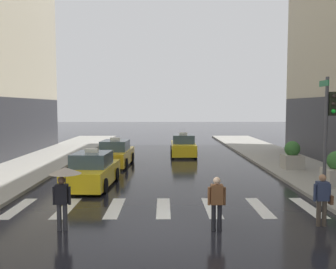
# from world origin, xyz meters

# --- Properties ---
(ground_plane) EXTENTS (160.00, 160.00, 0.00)m
(ground_plane) POSITION_xyz_m (0.00, 0.00, 0.00)
(ground_plane) COLOR black
(crosswalk_markings) EXTENTS (11.30, 2.80, 0.01)m
(crosswalk_markings) POSITION_xyz_m (-0.00, 3.00, 0.00)
(crosswalk_markings) COLOR silver
(crosswalk_markings) RESTS_ON ground
(traffic_light_pole) EXTENTS (0.44, 0.84, 4.80)m
(traffic_light_pole) POSITION_xyz_m (6.67, 4.31, 3.26)
(traffic_light_pole) COLOR #47474C
(traffic_light_pole) RESTS_ON curb_right
(taxi_lead) EXTENTS (2.12, 4.63, 1.80)m
(taxi_lead) POSITION_xyz_m (-3.35, 6.70, 0.72)
(taxi_lead) COLOR yellow
(taxi_lead) RESTS_ON ground
(taxi_second) EXTENTS (2.12, 4.63, 1.80)m
(taxi_second) POSITION_xyz_m (-3.09, 12.89, 0.72)
(taxi_second) COLOR gold
(taxi_second) RESTS_ON ground
(taxi_third) EXTENTS (1.95, 4.55, 1.80)m
(taxi_third) POSITION_xyz_m (1.50, 17.61, 0.72)
(taxi_third) COLOR yellow
(taxi_third) RESTS_ON ground
(pedestrian_with_umbrella) EXTENTS (0.96, 0.96, 1.94)m
(pedestrian_with_umbrella) POSITION_xyz_m (-3.00, 0.55, 1.52)
(pedestrian_with_umbrella) COLOR #333338
(pedestrian_with_umbrella) RESTS_ON ground
(pedestrian_with_handbag) EXTENTS (0.60, 0.24, 1.65)m
(pedestrian_with_handbag) POSITION_xyz_m (5.00, 0.86, 0.93)
(pedestrian_with_handbag) COLOR #473D33
(pedestrian_with_handbag) RESTS_ON ground
(pedestrian_plain_coat) EXTENTS (0.55, 0.24, 1.65)m
(pedestrian_plain_coat) POSITION_xyz_m (1.62, 0.45, 0.94)
(pedestrian_plain_coat) COLOR black
(pedestrian_plain_coat) RESTS_ON ground
(planter_mid_block) EXTENTS (1.10, 1.10, 1.60)m
(planter_mid_block) POSITION_xyz_m (7.53, 10.81, 0.87)
(planter_mid_block) COLOR #A8A399
(planter_mid_block) RESTS_ON curb_right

